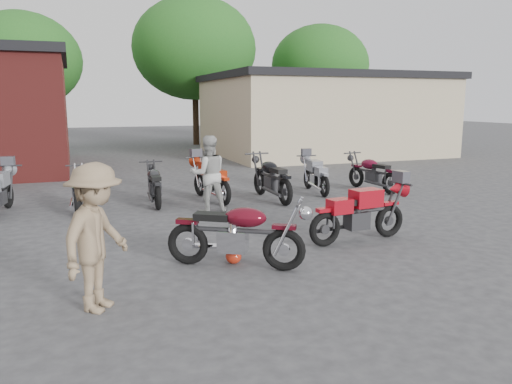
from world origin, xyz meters
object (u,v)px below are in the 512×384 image
object	(u,v)px
sportbike	(360,211)
vintage_motorcycle	(238,230)
row_bike_2	(78,187)
row_bike_4	(211,178)
person_light	(208,174)
helmet	(234,256)
person_tan	(96,238)
row_bike_6	(316,174)
row_bike_5	(271,176)
row_bike_3	(154,182)
row_bike_7	(372,171)

from	to	relation	value
sportbike	vintage_motorcycle	bearing A→B (deg)	-171.69
row_bike_2	row_bike_4	size ratio (longest dim) A/B	0.93
vintage_motorcycle	person_light	size ratio (longest dim) A/B	1.19
helmet	person_tan	xyz separation A→B (m)	(-2.05, -1.09, 0.78)
sportbike	row_bike_4	size ratio (longest dim) A/B	0.98
person_light	row_bike_6	size ratio (longest dim) A/B	0.95
vintage_motorcycle	helmet	bearing A→B (deg)	121.96
person_tan	row_bike_2	world-z (taller)	person_tan
person_light	row_bike_2	bearing A→B (deg)	-20.77
person_tan	row_bike_2	bearing A→B (deg)	37.02
row_bike_2	row_bike_6	xyz separation A→B (m)	(6.21, 0.13, -0.00)
row_bike_4	row_bike_5	xyz separation A→B (m)	(1.48, -0.47, 0.04)
vintage_motorcycle	row_bike_5	size ratio (longest dim) A/B	0.97
person_light	row_bike_4	size ratio (longest dim) A/B	0.88
row_bike_2	row_bike_4	world-z (taller)	row_bike_4
person_light	row_bike_6	xyz separation A→B (m)	(3.41, 1.34, -0.34)
vintage_motorcycle	row_bike_2	world-z (taller)	vintage_motorcycle
vintage_motorcycle	sportbike	size ratio (longest dim) A/B	1.05
helmet	sportbike	bearing A→B (deg)	9.41
helmet	row_bike_5	distance (m)	5.23
row_bike_3	row_bike_6	size ratio (longest dim) A/B	1.02
vintage_motorcycle	sportbike	bearing A→B (deg)	46.12
sportbike	row_bike_7	size ratio (longest dim) A/B	1.01
row_bike_6	vintage_motorcycle	bearing A→B (deg)	150.28
row_bike_6	row_bike_4	bearing A→B (deg)	98.37
person_tan	vintage_motorcycle	bearing A→B (deg)	-31.23
row_bike_3	person_light	bearing A→B (deg)	-138.19
vintage_motorcycle	row_bike_3	distance (m)	5.28
sportbike	person_tan	size ratio (longest dim) A/B	1.09
helmet	row_bike_2	size ratio (longest dim) A/B	0.14
row_bike_5	row_bike_7	distance (m)	3.19
row_bike_5	row_bike_6	size ratio (longest dim) A/B	1.17
row_bike_2	row_bike_4	distance (m)	3.20
row_bike_6	row_bike_3	bearing A→B (deg)	97.97
row_bike_6	person_light	bearing A→B (deg)	118.80
vintage_motorcycle	row_bike_7	world-z (taller)	vintage_motorcycle
row_bike_7	vintage_motorcycle	bearing A→B (deg)	122.78
row_bike_6	row_bike_7	size ratio (longest dim) A/B	0.95
helmet	person_light	distance (m)	3.89
person_light	sportbike	bearing A→B (deg)	122.46
helmet	row_bike_4	distance (m)	5.17
row_bike_4	vintage_motorcycle	bearing A→B (deg)	159.53
person_light	row_bike_5	bearing A→B (deg)	-153.81
person_light	row_bike_5	world-z (taller)	person_light
person_light	row_bike_5	xyz separation A→B (m)	(1.88, 0.82, -0.25)
row_bike_4	row_bike_7	bearing A→B (deg)	-102.25
sportbike	person_light	bearing A→B (deg)	114.15
row_bike_4	row_bike_6	bearing A→B (deg)	-98.66
sportbike	row_bike_5	world-z (taller)	row_bike_5
sportbike	person_tan	distance (m)	4.83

